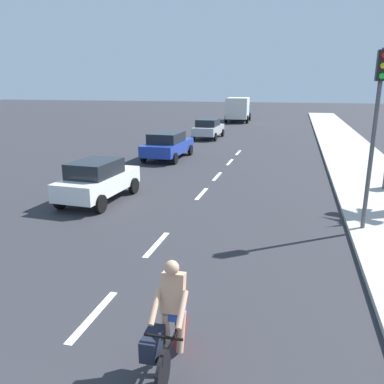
{
  "coord_description": "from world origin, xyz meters",
  "views": [
    {
      "loc": [
        3.5,
        -0.9,
        4.26
      ],
      "look_at": [
        0.57,
        10.2,
        1.1
      ],
      "focal_mm": 36.61,
      "sensor_mm": 36.0,
      "label": 1
    }
  ],
  "objects_px": {
    "parked_car_silver": "(208,128)",
    "delivery_truck": "(238,109)",
    "cyclist": "(168,323)",
    "parked_car_blue": "(168,145)",
    "parked_car_white": "(98,179)",
    "traffic_signal": "(377,109)"
  },
  "relations": [
    {
      "from": "cyclist",
      "to": "parked_car_silver",
      "type": "relative_size",
      "value": 0.43
    },
    {
      "from": "traffic_signal",
      "to": "parked_car_blue",
      "type": "bearing_deg",
      "value": 133.3
    },
    {
      "from": "cyclist",
      "to": "parked_car_white",
      "type": "distance_m",
      "value": 9.65
    },
    {
      "from": "cyclist",
      "to": "parked_car_blue",
      "type": "relative_size",
      "value": 0.41
    },
    {
      "from": "parked_car_silver",
      "to": "delivery_truck",
      "type": "relative_size",
      "value": 0.67
    },
    {
      "from": "delivery_truck",
      "to": "parked_car_white",
      "type": "bearing_deg",
      "value": -93.36
    },
    {
      "from": "cyclist",
      "to": "parked_car_blue",
      "type": "bearing_deg",
      "value": -73.94
    },
    {
      "from": "parked_car_white",
      "to": "parked_car_silver",
      "type": "height_order",
      "value": "same"
    },
    {
      "from": "parked_car_blue",
      "to": "parked_car_silver",
      "type": "bearing_deg",
      "value": 89.3
    },
    {
      "from": "parked_car_silver",
      "to": "traffic_signal",
      "type": "distance_m",
      "value": 21.64
    },
    {
      "from": "delivery_truck",
      "to": "parked_car_blue",
      "type": "bearing_deg",
      "value": -94.05
    },
    {
      "from": "cyclist",
      "to": "traffic_signal",
      "type": "relative_size",
      "value": 0.35
    },
    {
      "from": "cyclist",
      "to": "parked_car_silver",
      "type": "xyz_separation_m",
      "value": [
        -5.25,
        26.53,
        0.01
      ]
    },
    {
      "from": "traffic_signal",
      "to": "parked_car_silver",
      "type": "bearing_deg",
      "value": 114.84
    },
    {
      "from": "parked_car_white",
      "to": "parked_car_silver",
      "type": "bearing_deg",
      "value": 92.31
    },
    {
      "from": "parked_car_white",
      "to": "cyclist",
      "type": "bearing_deg",
      "value": -53.3
    },
    {
      "from": "traffic_signal",
      "to": "delivery_truck",
      "type": "bearing_deg",
      "value": 104.18
    },
    {
      "from": "parked_car_white",
      "to": "delivery_truck",
      "type": "relative_size",
      "value": 0.61
    },
    {
      "from": "parked_car_blue",
      "to": "parked_car_silver",
      "type": "xyz_separation_m",
      "value": [
        0.35,
        9.54,
        -0.0
      ]
    },
    {
      "from": "parked_car_blue",
      "to": "parked_car_silver",
      "type": "distance_m",
      "value": 9.55
    },
    {
      "from": "delivery_truck",
      "to": "traffic_signal",
      "type": "height_order",
      "value": "traffic_signal"
    },
    {
      "from": "parked_car_blue",
      "to": "delivery_truck",
      "type": "distance_m",
      "value": 24.95
    }
  ]
}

